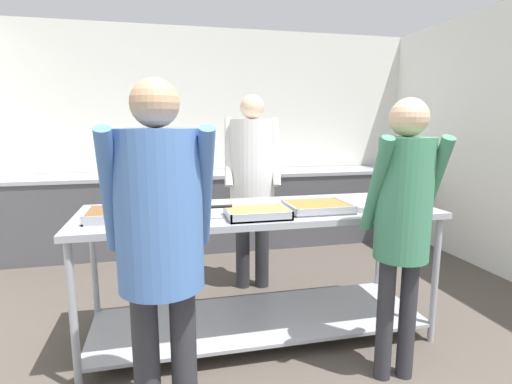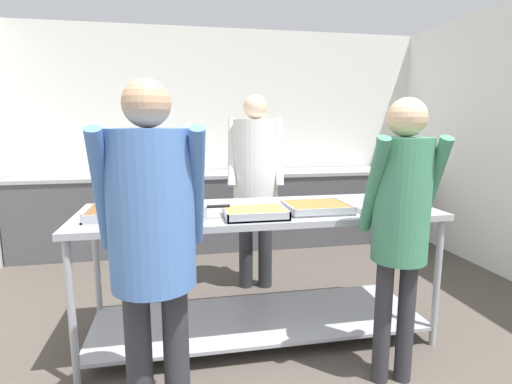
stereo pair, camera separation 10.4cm
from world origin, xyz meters
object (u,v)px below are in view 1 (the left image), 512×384
Objects in this scene: sauce_pan at (189,213)px; broccoli_bowl at (384,195)px; serving_tray_greens at (257,213)px; cook_behind_counter at (252,172)px; serving_tray_vegetables at (317,207)px; serving_tray_roast at (119,214)px; plate_stack at (372,208)px; guest_serving_left at (160,229)px; guest_serving_right at (403,210)px; water_bottle at (246,161)px.

broccoli_bowl is (1.48, 0.32, -0.01)m from sauce_pan.
serving_tray_greens is 0.22× the size of cook_behind_counter.
broccoli_bowl reaches higher than serving_tray_vegetables.
serving_tray_roast and serving_tray_vegetables have the same top height.
sauce_pan is at bearing -21.73° from serving_tray_roast.
plate_stack is at bearing -10.26° from serving_tray_vegetables.
sauce_pan is 0.95× the size of serving_tray_vegetables.
guest_serving_left reaches higher than guest_serving_right.
cook_behind_counter is (-0.22, 1.00, 0.12)m from serving_tray_vegetables.
serving_tray_vegetables is 0.37m from plate_stack.
guest_serving_left reaches higher than serving_tray_greens.
guest_serving_left is at bearing -105.64° from sauce_pan.
broccoli_bowl reaches higher than serving_tray_roast.
guest_serving_left reaches higher than serving_tray_roast.
sauce_pan is 1.45× the size of water_bottle.
serving_tray_greens reaches higher than plate_stack.
serving_tray_greens is at bearing 44.98° from guest_serving_left.
serving_tray_roast is at bearing 174.61° from plate_stack.
serving_tray_vegetables is (1.27, -0.09, 0.00)m from serving_tray_roast.
guest_serving_left is at bearing -146.68° from serving_tray_vegetables.
water_bottle is at bearing 70.81° from sauce_pan.
sauce_pan is 0.61m from guest_serving_left.
plate_stack is at bearing -61.31° from cook_behind_counter.
plate_stack is (0.80, 0.02, -0.01)m from serving_tray_greens.
guest_serving_left is (0.25, -0.75, 0.09)m from serving_tray_roast.
broccoli_bowl is 0.76× the size of water_bottle.
cook_behind_counter is at bearing -99.26° from water_bottle.
guest_serving_right reaches higher than water_bottle.
plate_stack is 1.27× the size of broccoli_bowl.
sauce_pan is 0.23× the size of guest_serving_left.
guest_serving_left is 3.22m from water_bottle.
sauce_pan reaches higher than serving_tray_vegetables.
serving_tray_greens is at bearing 150.38° from guest_serving_right.
serving_tray_roast is 2.63m from water_bottle.
water_bottle is (0.86, 2.46, 0.06)m from sauce_pan.
plate_stack is 2.48m from water_bottle.
cook_behind_counter is at bearing 102.26° from serving_tray_vegetables.
water_bottle is (1.02, 3.05, -0.00)m from guest_serving_left.
water_bottle is at bearing 95.97° from guest_serving_right.
sauce_pan is at bearing -174.69° from serving_tray_vegetables.
guest_serving_left is at bearing -151.15° from broccoli_bowl.
cook_behind_counter is at bearing 118.69° from plate_stack.
serving_tray_greens is at bearing -0.64° from sauce_pan.
cook_behind_counter is at bearing 41.11° from serving_tray_roast.
guest_serving_right reaches higher than sauce_pan.
plate_stack is 0.45m from guest_serving_right.
sauce_pan is 1.00× the size of serving_tray_greens.
plate_stack is at bearing 23.48° from guest_serving_left.
plate_stack is 1.23m from cook_behind_counter.
guest_serving_right is (-0.06, -0.44, 0.08)m from plate_stack.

